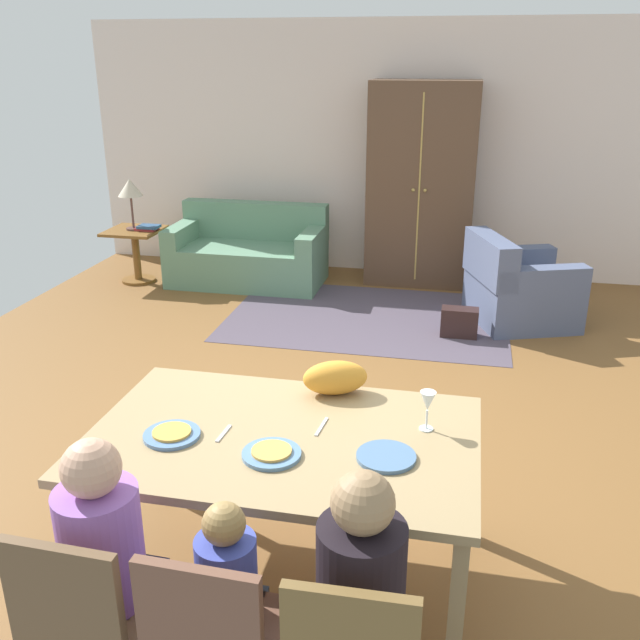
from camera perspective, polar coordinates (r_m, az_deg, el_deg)
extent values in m
cube|color=brown|center=(5.22, 1.12, -5.90)|extent=(6.81, 6.37, 0.02)
cube|color=silver|center=(7.92, 5.80, 13.56)|extent=(6.81, 0.10, 2.70)
cube|color=#9E8459|center=(3.15, -3.05, -9.61)|extent=(1.71, 1.09, 0.04)
cube|color=#9E8459|center=(3.28, -19.54, -17.56)|extent=(0.06, 0.06, 0.72)
cube|color=#9E8459|center=(2.91, 11.01, -22.43)|extent=(0.06, 0.06, 0.72)
cube|color=#9E8459|center=(3.98, -12.40, -9.45)|extent=(0.06, 0.06, 0.72)
cube|color=#9E8459|center=(3.68, 11.49, -12.12)|extent=(0.06, 0.06, 0.72)
cylinder|color=#557AA9|center=(3.18, -11.96, -9.14)|extent=(0.25, 0.25, 0.02)
cylinder|color=gold|center=(3.17, -11.98, -8.90)|extent=(0.17, 0.17, 0.01)
cylinder|color=#567EA8|center=(2.99, -3.96, -10.83)|extent=(0.25, 0.25, 0.02)
cylinder|color=gold|center=(2.98, -3.97, -10.58)|extent=(0.17, 0.17, 0.01)
cylinder|color=#4C6F96|center=(2.97, 5.41, -11.01)|extent=(0.25, 0.25, 0.02)
cylinder|color=silver|center=(3.21, 8.63, -8.74)|extent=(0.06, 0.06, 0.01)
cylinder|color=silver|center=(3.19, 8.68, -7.99)|extent=(0.01, 0.01, 0.09)
cone|color=silver|center=(3.14, 8.77, -6.55)|extent=(0.07, 0.07, 0.09)
cube|color=silver|center=(3.17, -7.85, -9.13)|extent=(0.03, 0.15, 0.01)
cube|color=silver|center=(3.19, 0.12, -8.67)|extent=(0.03, 0.17, 0.01)
cube|color=brown|center=(2.88, -17.40, -21.77)|extent=(0.43, 0.43, 0.04)
cube|color=brown|center=(2.61, -20.18, -20.57)|extent=(0.42, 0.05, 0.42)
cube|color=brown|center=(3.07, -11.93, -23.62)|extent=(0.04, 0.04, 0.41)
cube|color=brown|center=(3.21, -18.21, -21.93)|extent=(0.04, 0.04, 0.41)
cube|color=navy|center=(3.10, -15.60, -22.98)|extent=(0.27, 0.35, 0.45)
cylinder|color=#955FBB|center=(2.76, -17.36, -17.13)|extent=(0.30, 0.30, 0.46)
sphere|color=tan|center=(2.58, -18.14, -11.39)|extent=(0.21, 0.21, 0.21)
cube|color=brown|center=(2.71, -7.83, -23.96)|extent=(0.43, 0.43, 0.04)
cube|color=brown|center=(2.43, -9.84, -23.08)|extent=(0.42, 0.05, 0.42)
cube|color=brown|center=(3.04, -9.75, -23.96)|extent=(0.04, 0.04, 0.41)
cylinder|color=#3D4AB0|center=(2.63, -7.57, -20.20)|extent=(0.22, 0.22, 0.33)
sphere|color=olive|center=(2.48, -7.84, -16.12)|extent=(0.15, 0.15, 0.15)
cylinder|color=black|center=(2.50, 3.34, -20.71)|extent=(0.30, 0.30, 0.46)
sphere|color=#987752|center=(2.29, 3.51, -14.62)|extent=(0.21, 0.21, 0.21)
ellipsoid|color=orange|center=(3.45, 1.25, -4.72)|extent=(0.36, 0.26, 0.17)
cube|color=#4D4351|center=(6.65, 3.89, 0.25)|extent=(2.60, 1.80, 0.01)
cube|color=slate|center=(7.64, -5.93, 4.54)|extent=(1.62, 0.84, 0.42)
cube|color=slate|center=(7.85, -5.28, 8.10)|extent=(1.62, 0.20, 0.40)
cube|color=slate|center=(7.81, -11.10, 6.98)|extent=(0.18, 0.84, 0.20)
cube|color=slate|center=(7.37, -0.63, 6.55)|extent=(0.18, 0.84, 0.20)
cube|color=#4F5977|center=(6.74, 16.10, 1.58)|extent=(1.08, 1.09, 0.42)
cube|color=#4F5977|center=(6.49, 13.71, 4.88)|extent=(0.48, 0.87, 0.40)
cube|color=#4F5977|center=(6.36, 17.58, 3.23)|extent=(0.85, 0.46, 0.20)
cube|color=#4F5977|center=(6.94, 15.26, 4.91)|extent=(0.85, 0.46, 0.20)
cube|color=brown|center=(7.55, 8.25, 10.80)|extent=(1.10, 0.56, 2.10)
cube|color=tan|center=(7.27, 8.08, 10.43)|extent=(0.02, 0.01, 1.89)
sphere|color=tan|center=(7.27, 7.59, 10.45)|extent=(0.04, 0.04, 0.04)
sphere|color=tan|center=(7.26, 8.55, 10.39)|extent=(0.04, 0.04, 0.04)
cube|color=brown|center=(7.82, -14.90, 7.03)|extent=(0.56, 0.56, 0.03)
cylinder|color=brown|center=(7.89, -14.71, 4.98)|extent=(0.08, 0.08, 0.55)
cylinder|color=brown|center=(7.96, -14.54, 3.18)|extent=(0.36, 0.36, 0.03)
cylinder|color=brown|center=(7.81, -14.92, 7.20)|extent=(0.16, 0.16, 0.02)
cylinder|color=brown|center=(7.78, -15.04, 8.49)|extent=(0.02, 0.02, 0.34)
cone|color=beige|center=(7.73, -15.22, 10.37)|extent=(0.26, 0.26, 0.18)
cube|color=#A42F34|center=(7.76, -13.92, 7.23)|extent=(0.22, 0.16, 0.03)
cube|color=navy|center=(7.72, -13.76, 7.40)|extent=(0.22, 0.16, 0.03)
cube|color=#2E1D1C|center=(6.27, 11.27, -0.20)|extent=(0.32, 0.16, 0.26)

